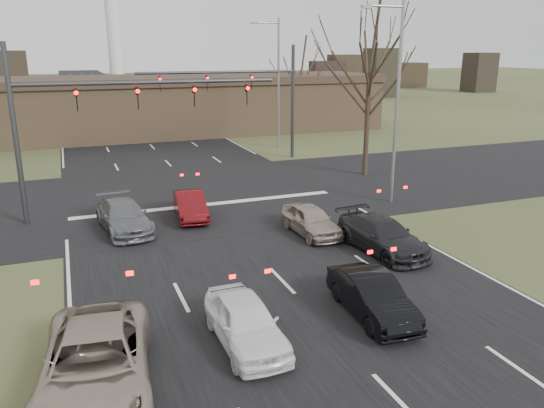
% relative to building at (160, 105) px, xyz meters
% --- Properties ---
extents(ground, '(360.00, 360.00, 0.00)m').
position_rel_building_xyz_m(ground, '(-2.00, -38.00, -2.67)').
color(ground, '#394324').
rests_on(ground, ground).
extents(road_main, '(14.00, 300.00, 0.02)m').
position_rel_building_xyz_m(road_main, '(-2.00, 22.00, -2.66)').
color(road_main, black).
rests_on(road_main, ground).
extents(road_cross, '(200.00, 14.00, 0.02)m').
position_rel_building_xyz_m(road_cross, '(-2.00, -23.00, -2.65)').
color(road_cross, black).
rests_on(road_cross, ground).
extents(building, '(42.40, 10.40, 5.30)m').
position_rel_building_xyz_m(building, '(0.00, 0.00, 0.00)').
color(building, '#826546').
rests_on(building, ground).
extents(mast_arm_near, '(12.12, 0.24, 8.00)m').
position_rel_building_xyz_m(mast_arm_near, '(-7.23, -25.00, 2.41)').
color(mast_arm_near, '#383A3D').
rests_on(mast_arm_near, ground).
extents(mast_arm_far, '(11.12, 0.24, 8.00)m').
position_rel_building_xyz_m(mast_arm_far, '(4.18, -15.00, 2.35)').
color(mast_arm_far, '#383A3D').
rests_on(mast_arm_far, ground).
extents(streetlight_right_near, '(2.34, 0.25, 10.00)m').
position_rel_building_xyz_m(streetlight_right_near, '(6.82, -28.00, 2.92)').
color(streetlight_right_near, gray).
rests_on(streetlight_right_near, ground).
extents(streetlight_right_far, '(2.34, 0.25, 10.00)m').
position_rel_building_xyz_m(streetlight_right_far, '(7.32, -11.00, 2.92)').
color(streetlight_right_far, gray).
rests_on(streetlight_right_far, ground).
extents(tree_right_near, '(6.90, 6.90, 11.50)m').
position_rel_building_xyz_m(tree_right_near, '(9.00, -22.00, 6.23)').
color(tree_right_near, black).
rests_on(tree_right_near, ground).
extents(tree_right_far, '(5.40, 5.40, 9.00)m').
position_rel_building_xyz_m(tree_right_far, '(13.00, -3.00, 4.29)').
color(tree_right_far, black).
rests_on(tree_right_far, ground).
extents(car_silver_suv, '(3.14, 5.63, 1.49)m').
position_rel_building_xyz_m(car_silver_suv, '(-8.31, -39.12, -1.92)').
color(car_silver_suv, '#A59785').
rests_on(car_silver_suv, ground).
extents(car_white_sedan, '(1.57, 3.85, 1.31)m').
position_rel_building_xyz_m(car_white_sedan, '(-4.44, -38.37, -2.01)').
color(car_white_sedan, white).
rests_on(car_white_sedan, ground).
extents(car_black_hatch, '(1.60, 3.93, 1.27)m').
position_rel_building_xyz_m(car_black_hatch, '(-0.43, -38.22, -2.03)').
color(car_black_hatch, black).
rests_on(car_black_hatch, ground).
extents(car_charcoal_sedan, '(2.21, 4.67, 1.32)m').
position_rel_building_xyz_m(car_charcoal_sedan, '(2.75, -33.78, -2.01)').
color(car_charcoal_sedan, black).
rests_on(car_charcoal_sedan, ground).
extents(car_grey_ahead, '(2.34, 4.70, 1.31)m').
position_rel_building_xyz_m(car_grey_ahead, '(-6.44, -27.55, -2.01)').
color(car_grey_ahead, slate).
rests_on(car_grey_ahead, ground).
extents(car_red_ahead, '(1.69, 3.89, 1.24)m').
position_rel_building_xyz_m(car_red_ahead, '(-3.32, -26.81, -2.04)').
color(car_red_ahead, '#580C0F').
rests_on(car_red_ahead, ground).
extents(car_silver_ahead, '(1.62, 3.75, 1.26)m').
position_rel_building_xyz_m(car_silver_ahead, '(1.00, -30.94, -2.03)').
color(car_silver_ahead, '#A99988').
rests_on(car_silver_ahead, ground).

